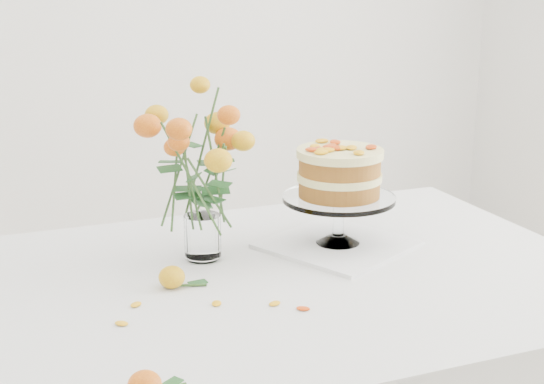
{
  "coord_description": "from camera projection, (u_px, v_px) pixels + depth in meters",
  "views": [
    {
      "loc": [
        -0.5,
        -1.34,
        1.34
      ],
      "look_at": [
        0.08,
        0.12,
        0.89
      ],
      "focal_mm": 50.0,
      "sensor_mm": 36.0,
      "label": 1
    }
  ],
  "objects": [
    {
      "name": "table",
      "position": [
        258.0,
        313.0,
        1.56
      ],
      "size": [
        1.43,
        0.93,
        0.76
      ],
      "color": "tan",
      "rests_on": "ground"
    },
    {
      "name": "napkin",
      "position": [
        338.0,
        244.0,
        1.71
      ],
      "size": [
        0.38,
        0.38,
        0.01
      ],
      "primitive_type": "cube",
      "rotation": [
        0.0,
        0.0,
        0.46
      ],
      "color": "white",
      "rests_on": "table"
    },
    {
      "name": "cake_stand",
      "position": [
        339.0,
        178.0,
        1.66
      ],
      "size": [
        0.25,
        0.25,
        0.23
      ],
      "rotation": [
        0.0,
        0.0,
        0.37
      ],
      "color": "white",
      "rests_on": "napkin"
    },
    {
      "name": "rose_vase",
      "position": [
        200.0,
        154.0,
        1.57
      ],
      "size": [
        0.32,
        0.32,
        0.4
      ],
      "rotation": [
        0.0,
        0.0,
        0.27
      ],
      "color": "white",
      "rests_on": "table"
    },
    {
      "name": "loose_rose_near",
      "position": [
        172.0,
        277.0,
        1.47
      ],
      "size": [
        0.09,
        0.05,
        0.04
      ],
      "rotation": [
        0.0,
        0.0,
        -0.3
      ],
      "color": "yellow",
      "rests_on": "table"
    },
    {
      "name": "stray_petal_a",
      "position": [
        217.0,
        304.0,
        1.4
      ],
      "size": [
        0.03,
        0.02,
        0.0
      ],
      "primitive_type": "ellipsoid",
      "color": "#FFB010",
      "rests_on": "table"
    },
    {
      "name": "stray_petal_b",
      "position": [
        275.0,
        304.0,
        1.4
      ],
      "size": [
        0.03,
        0.02,
        0.0
      ],
      "primitive_type": "ellipsoid",
      "color": "#FFB010",
      "rests_on": "table"
    },
    {
      "name": "stray_petal_c",
      "position": [
        303.0,
        309.0,
        1.38
      ],
      "size": [
        0.03,
        0.02,
        0.0
      ],
      "primitive_type": "ellipsoid",
      "color": "#FFB010",
      "rests_on": "table"
    },
    {
      "name": "stray_petal_d",
      "position": [
        136.0,
        305.0,
        1.4
      ],
      "size": [
        0.03,
        0.02,
        0.0
      ],
      "primitive_type": "ellipsoid",
      "color": "#FFB010",
      "rests_on": "table"
    },
    {
      "name": "stray_petal_e",
      "position": [
        122.0,
        324.0,
        1.32
      ],
      "size": [
        0.03,
        0.02,
        0.0
      ],
      "primitive_type": "ellipsoid",
      "color": "#FFB010",
      "rests_on": "table"
    }
  ]
}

